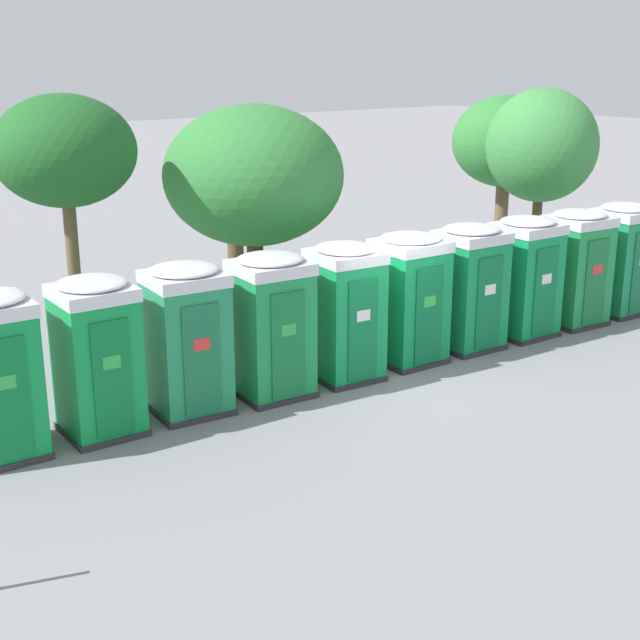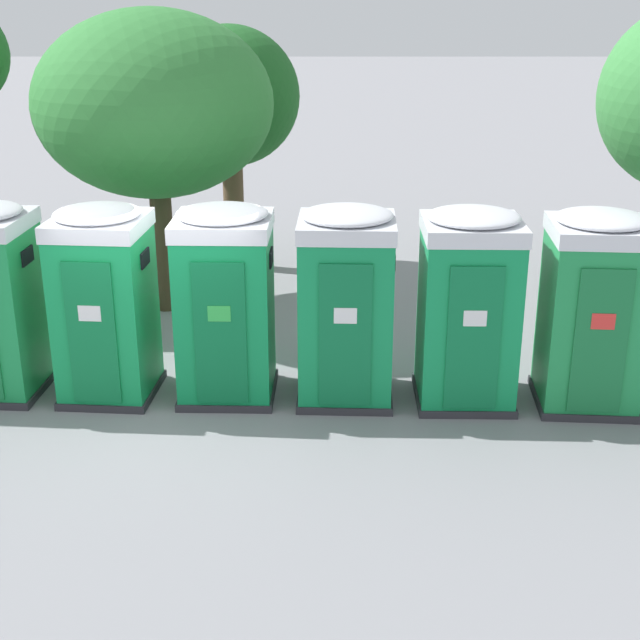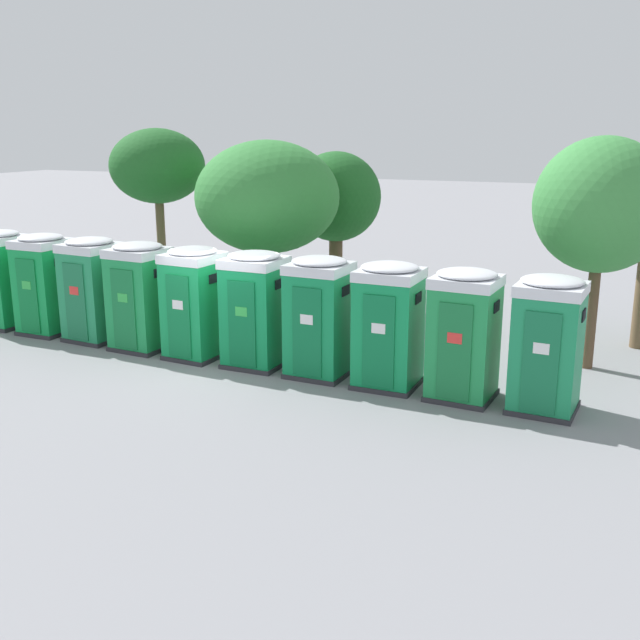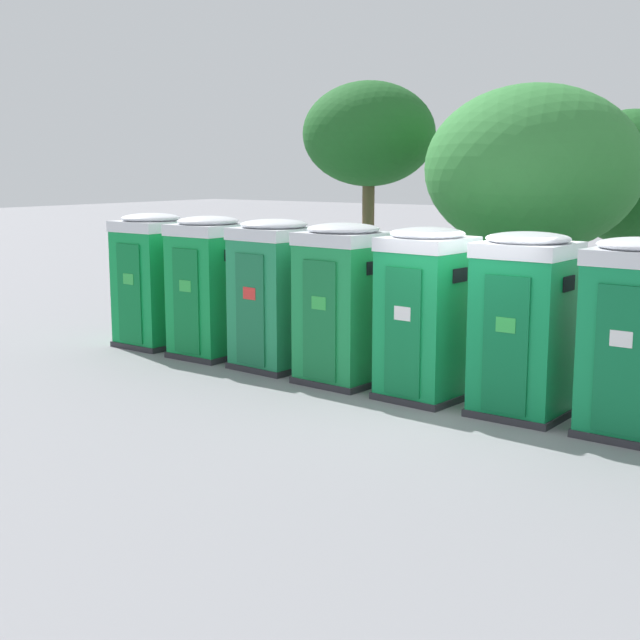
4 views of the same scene
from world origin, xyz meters
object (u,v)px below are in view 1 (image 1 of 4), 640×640
Objects in this scene: portapotty_8 at (576,267)px; street_tree_4 at (64,153)px; portapotty_1 at (97,356)px; portapotty_2 at (187,339)px; street_tree_0 at (505,143)px; portapotty_3 at (271,325)px; street_tree_2 at (542,146)px; street_tree_3 at (254,176)px; portapotty_5 at (409,298)px; portapotty_9 at (622,258)px; portapotty_4 at (345,311)px; portapotty_7 at (525,276)px; portapotty_6 at (469,287)px; street_tree_1 at (233,169)px.

portapotty_8 is 10.92m from street_tree_4.
portapotty_2 is at bearing -1.74° from portapotty_1.
street_tree_0 reaches higher than portapotty_8.
street_tree_0 reaches higher than portapotty_2.
portapotty_3 is 0.50× the size of street_tree_4.
street_tree_2 is 0.97× the size of street_tree_4.
street_tree_0 is 0.97× the size of street_tree_3.
street_tree_4 is at bearing 142.43° from portapotty_5.
portapotty_4 is at bearing 177.48° from portapotty_9.
portapotty_2 and portapotty_3 have the same top height.
portapotty_7 is at bearing -2.42° from portapotty_3.
portapotty_5 is (6.17, -0.33, -0.00)m from portapotty_1.
portapotty_3 is at bearing 177.90° from portapotty_6.
portapotty_2 is 13.33m from street_tree_0.
street_tree_1 reaches higher than portapotty_7.
street_tree_4 is at bearing -176.01° from street_tree_0.
portapotty_8 is (1.54, -0.11, 0.00)m from portapotty_7.
street_tree_2 reaches higher than street_tree_0.
portapotty_6 is (3.09, -0.08, -0.00)m from portapotty_4.
street_tree_3 is at bearing 86.82° from portapotty_4.
street_tree_1 is at bearing 52.34° from portapotty_2.
street_tree_1 is at bearing 156.92° from street_tree_2.
street_tree_2 is (9.82, 2.59, 2.24)m from portapotty_3.
street_tree_3 is at bearing -170.83° from street_tree_0.
portapotty_6 is 8.16m from street_tree_0.
portapotty_5 is 1.00× the size of portapotty_8.
street_tree_3 is at bearing 148.91° from portapotty_8.
portapotty_2 is at bearing -136.84° from street_tree_3.
portapotty_7 is 5.14m from street_tree_2.
street_tree_3 is (-9.10, -1.47, -0.03)m from street_tree_0.
street_tree_2 is (6.73, 2.69, 2.24)m from portapotty_5.
street_tree_3 reaches higher than portapotty_1.
street_tree_2 is at bearing -23.08° from street_tree_1.
portapotty_4 and portapotty_9 have the same top height.
portapotty_1 is at bearing -169.64° from street_tree_2.
portapotty_2 is at bearing -159.89° from street_tree_0.
portapotty_7 and portapotty_9 have the same top height.
street_tree_2 is at bearing 11.96° from portapotty_2.
street_tree_4 is (-0.46, 3.63, 2.73)m from portapotty_2.
portapotty_3 is at bearing 177.58° from portapotty_7.
portapotty_2 is 1.55m from portapotty_3.
street_tree_0 is at bearing 27.34° from portapotty_4.
street_tree_0 is at bearing 9.17° from street_tree_3.
street_tree_1 is (-3.50, 5.90, 1.88)m from portapotty_7.
portapotty_2 is 7.14m from street_tree_1.
portapotty_5 is 0.53× the size of street_tree_3.
street_tree_4 is at bearing 153.48° from portapotty_7.
portapotty_8 is at bearing -2.72° from portapotty_3.
portapotty_7 is (6.17, -0.26, -0.00)m from portapotty_3.
portapotty_4 is 0.53× the size of street_tree_3.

